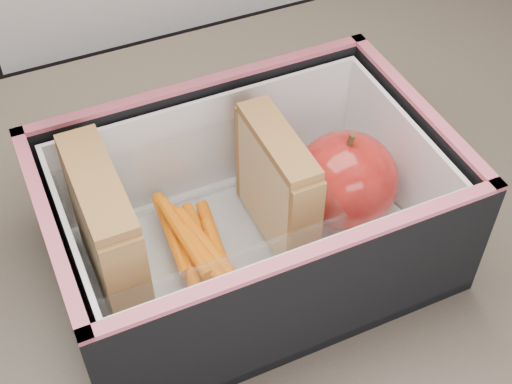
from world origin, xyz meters
TOP-DOWN VIEW (x-y plane):
  - kitchen_table at (0.00, 0.00)m, footprint 1.20×0.80m
  - lunch_bag at (0.02, 0.01)m, footprint 0.29×0.27m
  - plastic_tub at (-0.02, 0.01)m, footprint 0.18×0.13m
  - sandwich_left at (-0.08, 0.01)m, footprint 0.03×0.10m
  - sandwich_right at (0.05, 0.01)m, footprint 0.03×0.09m
  - carrot_sticks at (-0.02, 0.01)m, footprint 0.05×0.13m
  - paper_napkin at (0.10, 0.00)m, footprint 0.09×0.10m
  - red_apple at (0.10, 0.00)m, footprint 0.10×0.10m

SIDE VIEW (x-z plane):
  - kitchen_table at x=0.00m, z-range 0.28..1.03m
  - paper_napkin at x=0.10m, z-range 0.76..0.77m
  - carrot_sticks at x=-0.02m, z-range 0.77..0.80m
  - plastic_tub at x=-0.02m, z-range 0.76..0.84m
  - red_apple at x=0.10m, z-range 0.77..0.85m
  - lunch_bag at x=0.02m, z-range 0.67..0.95m
  - sandwich_right at x=0.05m, z-range 0.77..0.87m
  - sandwich_left at x=-0.08m, z-range 0.77..0.88m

